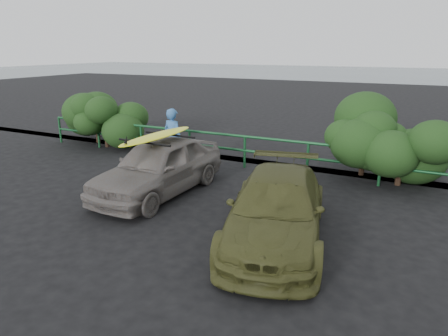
{
  "coord_description": "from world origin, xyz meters",
  "views": [
    {
      "loc": [
        5.74,
        -6.16,
        3.64
      ],
      "look_at": [
        2.01,
        1.47,
        1.07
      ],
      "focal_mm": 32.0,
      "sensor_mm": 36.0,
      "label": 1
    }
  ],
  "objects_px": {
    "guardrail": "(216,148)",
    "sedan": "(159,167)",
    "olive_vehicle": "(276,209)",
    "surfboard": "(157,136)",
    "man": "(173,138)"
  },
  "relations": [
    {
      "from": "sedan",
      "to": "olive_vehicle",
      "type": "distance_m",
      "value": 3.75
    },
    {
      "from": "guardrail",
      "to": "olive_vehicle",
      "type": "xyz_separation_m",
      "value": [
        3.5,
        -4.26,
        0.12
      ]
    },
    {
      "from": "sedan",
      "to": "olive_vehicle",
      "type": "bearing_deg",
      "value": -15.62
    },
    {
      "from": "sedan",
      "to": "surfboard",
      "type": "xyz_separation_m",
      "value": [
        0.0,
        -0.0,
        0.81
      ]
    },
    {
      "from": "guardrail",
      "to": "surfboard",
      "type": "height_order",
      "value": "surfboard"
    },
    {
      "from": "sedan",
      "to": "surfboard",
      "type": "relative_size",
      "value": 1.53
    },
    {
      "from": "guardrail",
      "to": "surfboard",
      "type": "relative_size",
      "value": 5.1
    },
    {
      "from": "man",
      "to": "guardrail",
      "type": "bearing_deg",
      "value": -125.24
    },
    {
      "from": "guardrail",
      "to": "sedan",
      "type": "distance_m",
      "value": 3.1
    },
    {
      "from": "sedan",
      "to": "surfboard",
      "type": "bearing_deg",
      "value": -87.6
    },
    {
      "from": "guardrail",
      "to": "man",
      "type": "bearing_deg",
      "value": -135.69
    },
    {
      "from": "sedan",
      "to": "olive_vehicle",
      "type": "relative_size",
      "value": 0.95
    },
    {
      "from": "olive_vehicle",
      "to": "surfboard",
      "type": "distance_m",
      "value": 3.86
    },
    {
      "from": "surfboard",
      "to": "man",
      "type": "bearing_deg",
      "value": 116.09
    },
    {
      "from": "guardrail",
      "to": "man",
      "type": "relative_size",
      "value": 7.46
    }
  ]
}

